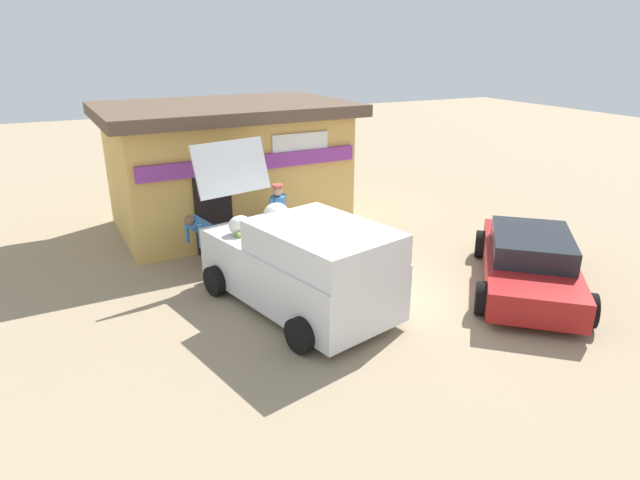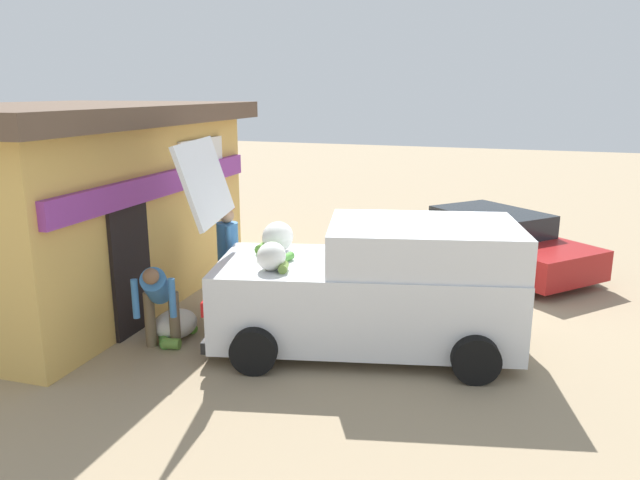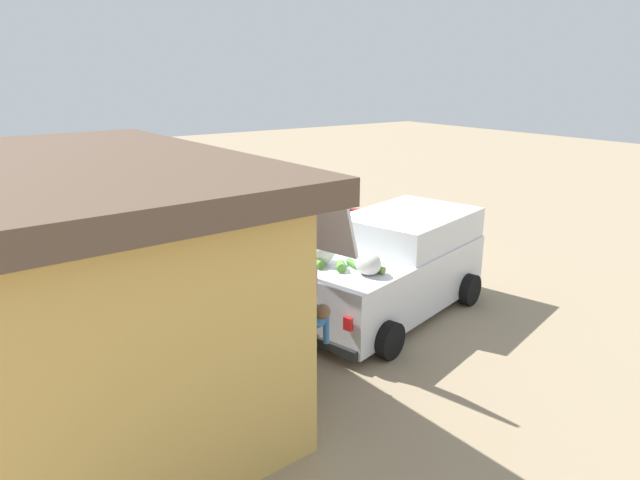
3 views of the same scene
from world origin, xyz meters
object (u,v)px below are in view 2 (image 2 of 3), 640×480
at_px(storefront_bar, 68,202).
at_px(vendor_standing, 228,251).
at_px(parked_sedan, 490,240).
at_px(customer_bending, 158,296).
at_px(delivery_van, 375,285).
at_px(unloaded_banana_pile, 175,326).
at_px(paint_bucket, 267,270).

height_order(storefront_bar, vendor_standing, storefront_bar).
bearing_deg(parked_sedan, customer_bending, 145.69).
distance_m(delivery_van, parked_sedan, 4.75).
relative_size(delivery_van, unloaded_banana_pile, 5.44).
bearing_deg(delivery_van, parked_sedan, -14.79).
distance_m(delivery_van, vendor_standing, 2.64).
bearing_deg(storefront_bar, vendor_standing, -83.27).
xyz_separation_m(parked_sedan, paint_bucket, (-2.22, 3.94, -0.39)).
distance_m(delivery_van, unloaded_banana_pile, 2.96).
xyz_separation_m(storefront_bar, customer_bending, (-1.41, -2.66, -0.89)).
bearing_deg(storefront_bar, unloaded_banana_pile, -110.27).
xyz_separation_m(storefront_bar, paint_bucket, (2.13, -2.65, -1.52)).
bearing_deg(parked_sedan, vendor_standing, 136.75).
bearing_deg(customer_bending, unloaded_banana_pile, 6.88).
bearing_deg(paint_bucket, unloaded_banana_pile, 179.08).
xyz_separation_m(delivery_van, customer_bending, (-1.19, 2.73, -0.10)).
bearing_deg(vendor_standing, storefront_bar, 96.73).
relative_size(storefront_bar, unloaded_banana_pile, 7.53).
bearing_deg(vendor_standing, parked_sedan, -43.25).
distance_m(unloaded_banana_pile, paint_bucket, 3.10).
relative_size(vendor_standing, unloaded_banana_pile, 2.01).
bearing_deg(customer_bending, vendor_standing, -4.90).
bearing_deg(customer_bending, paint_bucket, 0.08).
bearing_deg(customer_bending, storefront_bar, 62.02).
bearing_deg(vendor_standing, customer_bending, 175.10).
bearing_deg(delivery_van, vendor_standing, 77.76).
xyz_separation_m(parked_sedan, customer_bending, (-5.77, 3.94, 0.24)).
height_order(parked_sedan, vendor_standing, vendor_standing).
height_order(delivery_van, customer_bending, delivery_van).
relative_size(storefront_bar, customer_bending, 5.05).
height_order(parked_sedan, unloaded_banana_pile, parked_sedan).
bearing_deg(paint_bucket, storefront_bar, 128.80).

